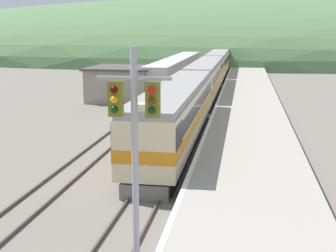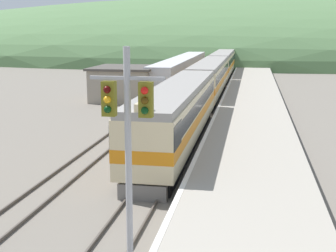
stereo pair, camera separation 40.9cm
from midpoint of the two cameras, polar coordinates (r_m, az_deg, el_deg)
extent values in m
cube|color=#4C443D|center=(77.27, 5.36, 5.96)|extent=(0.08, 180.00, 0.16)
cube|color=#4C443D|center=(77.18, 6.43, 5.93)|extent=(0.08, 180.00, 0.16)
cube|color=#4C443D|center=(77.76, 1.71, 6.04)|extent=(0.08, 180.00, 0.16)
cube|color=#4C443D|center=(77.59, 2.77, 6.02)|extent=(0.08, 180.00, 0.16)
cube|color=#9E9689|center=(57.16, 9.51, 4.23)|extent=(6.04, 140.00, 0.96)
cube|color=silver|center=(57.17, 6.61, 4.80)|extent=(0.24, 140.00, 0.01)
ellipsoid|color=#517547|center=(139.37, 7.50, 8.44)|extent=(237.05, 106.67, 33.07)
cube|color=gray|center=(52.41, -5.88, 5.05)|extent=(6.52, 7.00, 3.49)
cube|color=#47423D|center=(52.23, -5.92, 7.08)|extent=(7.02, 7.50, 0.24)
cube|color=black|center=(32.05, 0.80, -1.56)|extent=(2.43, 20.66, 0.85)
cube|color=beige|center=(31.67, 0.81, 1.75)|extent=(2.97, 21.98, 2.91)
cube|color=orange|center=(31.71, 0.81, 1.34)|extent=(3.00, 22.00, 0.64)
cube|color=black|center=(31.57, 0.82, 2.90)|extent=(2.99, 20.66, 0.87)
cube|color=gray|center=(31.43, 0.82, 4.73)|extent=(2.79, 21.98, 0.40)
cube|color=black|center=(22.03, -2.99, -1.00)|extent=(3.01, 2.20, 1.16)
cube|color=beige|center=(21.11, -3.42, 2.29)|extent=(0.64, 0.80, 0.36)
cube|color=slate|center=(21.88, -3.44, -8.10)|extent=(2.31, 0.40, 0.77)
cube|color=black|center=(54.61, 4.41, 3.95)|extent=(2.43, 21.00, 0.85)
cube|color=beige|center=(54.38, 4.44, 5.91)|extent=(2.97, 22.34, 2.91)
cube|color=orange|center=(54.41, 4.44, 5.67)|extent=(3.00, 22.36, 0.64)
cube|color=black|center=(54.32, 4.45, 6.58)|extent=(2.99, 21.00, 0.87)
cube|color=gray|center=(54.24, 4.47, 7.65)|extent=(2.79, 22.34, 0.40)
cube|color=black|center=(77.64, 5.92, 6.23)|extent=(2.43, 21.00, 0.85)
cube|color=beige|center=(77.48, 5.95, 7.62)|extent=(2.97, 22.34, 2.91)
cube|color=orange|center=(77.50, 5.95, 7.44)|extent=(3.00, 22.36, 0.64)
cube|color=black|center=(77.44, 5.96, 8.09)|extent=(2.99, 21.00, 0.87)
cube|color=gray|center=(77.38, 5.98, 8.84)|extent=(2.79, 22.34, 0.40)
cube|color=black|center=(100.76, 6.74, 7.47)|extent=(2.43, 21.00, 0.85)
cube|color=beige|center=(100.64, 6.77, 8.53)|extent=(2.97, 22.34, 2.91)
cube|color=orange|center=(100.65, 6.76, 8.40)|extent=(3.00, 22.36, 0.64)
cube|color=black|center=(100.61, 6.78, 8.90)|extent=(2.99, 21.00, 0.87)
cube|color=gray|center=(100.56, 6.79, 9.48)|extent=(2.79, 22.34, 0.40)
cube|color=black|center=(65.98, 0.96, 5.30)|extent=(2.46, 33.24, 0.80)
cube|color=#BCBCC1|center=(65.79, 0.96, 6.99)|extent=(2.90, 34.63, 3.10)
cylinder|color=#9E9EA3|center=(14.01, -4.86, -5.48)|extent=(0.20, 0.20, 7.32)
cube|color=#9E9EA3|center=(13.46, -5.06, 5.83)|extent=(2.20, 0.10, 0.10)
cube|color=#6B6619|center=(13.68, -7.25, 3.31)|extent=(0.40, 0.28, 1.02)
sphere|color=#3C0504|center=(13.48, -7.49, 4.40)|extent=(0.22, 0.22, 0.22)
sphere|color=orange|center=(13.52, -7.46, 3.20)|extent=(0.22, 0.22, 0.22)
sphere|color=black|center=(13.56, -7.42, 2.00)|extent=(0.22, 0.22, 0.22)
cube|color=#6B6619|center=(13.41, -2.73, 3.22)|extent=(0.40, 0.28, 1.02)
sphere|color=red|center=(13.20, -2.90, 4.33)|extent=(0.22, 0.22, 0.22)
sphere|color=#412C05|center=(13.24, -2.89, 3.11)|extent=(0.22, 0.22, 0.22)
sphere|color=black|center=(13.29, -2.87, 1.89)|extent=(0.22, 0.22, 0.22)
camera|label=1|loc=(0.20, -90.45, -0.09)|focal=50.00mm
camera|label=2|loc=(0.20, 89.55, 0.09)|focal=50.00mm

